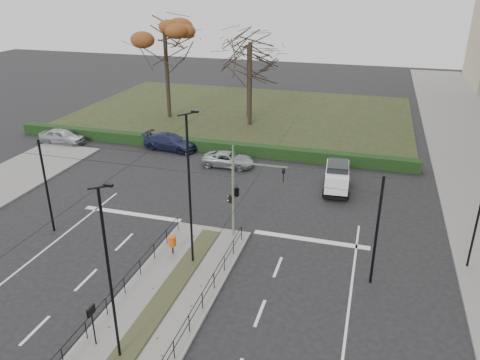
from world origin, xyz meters
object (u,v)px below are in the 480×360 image
(litter_bin, at_px, (172,241))
(white_van, at_px, (337,177))
(bare_tree_near, at_px, (250,49))
(traffic_light, at_px, (238,190))
(parked_car_third, at_px, (170,142))
(bare_tree_center, at_px, (249,52))
(streetlamp_median_near, at_px, (110,275))
(parked_car_fourth, at_px, (228,159))
(info_panel, at_px, (92,315))
(rust_tree, at_px, (165,33))
(streetlamp_median_far, at_px, (190,189))
(parked_car_first, at_px, (62,137))

(litter_bin, distance_m, white_van, 14.06)
(bare_tree_near, bearing_deg, traffic_light, -76.37)
(parked_car_third, xyz_separation_m, bare_tree_center, (3.92, 12.71, 6.48))
(streetlamp_median_near, bearing_deg, parked_car_fourth, 95.94)
(parked_car_fourth, distance_m, white_van, 9.53)
(white_van, bearing_deg, litter_bin, -124.69)
(bare_tree_near, bearing_deg, info_panel, -85.90)
(parked_car_third, height_order, white_van, white_van)
(streetlamp_median_near, relative_size, rust_tree, 0.65)
(litter_bin, bearing_deg, streetlamp_median_near, -82.02)
(streetlamp_median_near, height_order, bare_tree_center, bare_tree_center)
(litter_bin, height_order, parked_car_third, parked_car_third)
(bare_tree_center, bearing_deg, rust_tree, -161.96)
(traffic_light, bearing_deg, bare_tree_near, 103.63)
(traffic_light, bearing_deg, litter_bin, -134.29)
(streetlamp_median_far, distance_m, parked_car_first, 25.16)
(info_panel, bearing_deg, parked_car_fourth, 92.52)
(streetlamp_median_far, bearing_deg, traffic_light, 65.40)
(white_van, bearing_deg, info_panel, -113.29)
(litter_bin, relative_size, parked_car_fourth, 0.25)
(litter_bin, height_order, bare_tree_near, bare_tree_near)
(parked_car_third, xyz_separation_m, white_van, (15.54, -4.96, 0.41))
(streetlamp_median_far, distance_m, rust_tree, 30.44)
(traffic_light, xyz_separation_m, streetlamp_median_far, (-1.57, -3.44, 1.37))
(info_panel, height_order, parked_car_fourth, info_panel)
(parked_car_fourth, relative_size, bare_tree_center, 0.42)
(parked_car_third, distance_m, rust_tree, 13.86)
(parked_car_fourth, bearing_deg, streetlamp_median_near, -175.50)
(streetlamp_median_near, xyz_separation_m, streetlamp_median_far, (0.29, 7.45, 0.37))
(traffic_light, bearing_deg, parked_car_third, 127.90)
(white_van, bearing_deg, bare_tree_center, 123.33)
(bare_tree_center, xyz_separation_m, bare_tree_near, (0.97, -3.08, 0.78))
(streetlamp_median_near, bearing_deg, rust_tree, 111.10)
(streetlamp_median_far, bearing_deg, parked_car_third, 117.82)
(parked_car_fourth, xyz_separation_m, rust_tree, (-10.96, 12.39, 8.64))
(traffic_light, relative_size, streetlamp_median_near, 0.66)
(parked_car_third, bearing_deg, bare_tree_near, -20.09)
(traffic_light, height_order, bare_tree_center, bare_tree_center)
(streetlamp_median_near, xyz_separation_m, rust_tree, (-13.24, 34.31, 5.12))
(parked_car_third, xyz_separation_m, rust_tree, (-4.60, 9.93, 8.50))
(traffic_light, distance_m, parked_car_third, 17.26)
(white_van, bearing_deg, parked_car_fourth, 164.75)
(info_panel, height_order, bare_tree_near, bare_tree_near)
(traffic_light, distance_m, rust_tree, 28.53)
(parked_car_third, bearing_deg, white_van, -100.84)
(info_panel, bearing_deg, streetlamp_median_near, -12.27)
(bare_tree_near, bearing_deg, streetlamp_median_far, -81.37)
(parked_car_first, bearing_deg, parked_car_fourth, -94.22)
(bare_tree_near, bearing_deg, rust_tree, 178.19)
(parked_car_first, xyz_separation_m, rust_tree, (5.95, 11.38, 8.50))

